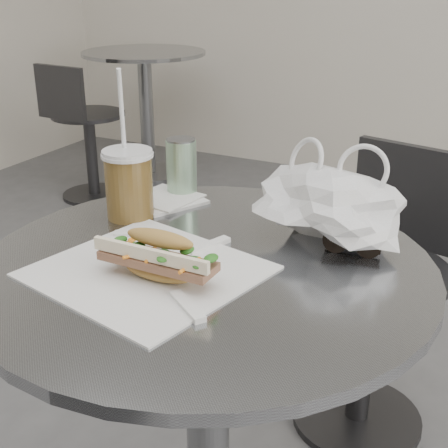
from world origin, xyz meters
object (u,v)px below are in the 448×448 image
at_px(drink_can, 182,167).
at_px(cafe_table, 208,396).
at_px(chair_far, 374,309).
at_px(sunglasses, 352,244).
at_px(banh_mi, 159,257).
at_px(bg_table, 146,100).
at_px(iced_coffee, 129,183).
at_px(bg_chair, 85,140).

bearing_deg(drink_can, cafe_table, -52.66).
height_order(chair_far, sunglasses, sunglasses).
height_order(banh_mi, drink_can, drink_can).
bearing_deg(banh_mi, bg_table, 124.52).
bearing_deg(iced_coffee, banh_mi, -45.87).
relative_size(bg_chair, banh_mi, 3.13).
relative_size(chair_far, iced_coffee, 2.65).
distance_m(cafe_table, sunglasses, 0.38).
bearing_deg(banh_mi, chair_far, 76.50).
bearing_deg(bg_table, chair_far, -41.39).
bearing_deg(cafe_table, bg_chair, 134.27).
height_order(cafe_table, sunglasses, sunglasses).
height_order(cafe_table, bg_chair, cafe_table).
relative_size(chair_far, drink_can, 6.26).
height_order(bg_table, sunglasses, sunglasses).
bearing_deg(drink_can, sunglasses, -16.95).
bearing_deg(cafe_table, bg_table, 126.03).
bearing_deg(banh_mi, bg_chair, 132.38).
height_order(bg_table, banh_mi, banh_mi).
distance_m(iced_coffee, drink_can, 0.16).
relative_size(cafe_table, iced_coffee, 2.64).
distance_m(chair_far, drink_can, 0.70).
distance_m(cafe_table, banh_mi, 0.33).
xyz_separation_m(bg_chair, banh_mi, (1.64, -1.81, 0.45)).
distance_m(iced_coffee, sunglasses, 0.44).
xyz_separation_m(iced_coffee, drink_can, (0.02, 0.16, -0.01)).
height_order(iced_coffee, drink_can, iced_coffee).
bearing_deg(iced_coffee, drink_can, 80.92).
bearing_deg(drink_can, bg_table, 125.84).
xyz_separation_m(bg_table, sunglasses, (1.81, -2.06, 0.29)).
xyz_separation_m(chair_far, iced_coffee, (-0.38, -0.55, 0.47)).
height_order(cafe_table, drink_can, drink_can).
bearing_deg(drink_can, iced_coffee, -99.08).
relative_size(cafe_table, drink_can, 6.25).
bearing_deg(cafe_table, sunglasses, 34.26).
height_order(bg_table, iced_coffee, iced_coffee).
distance_m(cafe_table, drink_can, 0.47).
bearing_deg(drink_can, banh_mi, -64.55).
bearing_deg(cafe_table, drink_can, 127.34).
distance_m(sunglasses, drink_can, 0.43).
bearing_deg(cafe_table, banh_mi, -110.35).
xyz_separation_m(chair_far, drink_can, (-0.35, -0.39, 0.46)).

